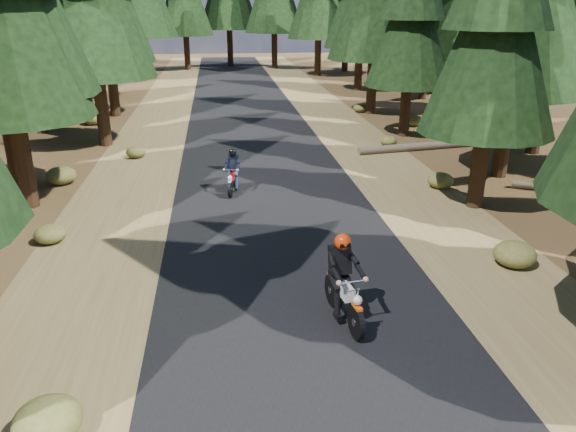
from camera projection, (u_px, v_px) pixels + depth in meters
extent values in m
plane|color=#432C18|center=(297.00, 288.00, 12.10)|extent=(120.00, 120.00, 0.00)
cube|color=black|center=(273.00, 209.00, 16.73)|extent=(6.00, 100.00, 0.01)
cube|color=brown|center=(115.00, 216.00, 16.19)|extent=(3.20, 100.00, 0.01)
cube|color=brown|center=(422.00, 202.00, 17.27)|extent=(3.20, 100.00, 0.01)
cylinder|color=black|center=(16.00, 118.00, 16.02)|extent=(0.51, 0.51, 5.34)
cylinder|color=black|center=(483.00, 133.00, 16.16)|extent=(0.48, 0.48, 4.52)
cone|color=black|center=(496.00, 29.00, 15.15)|extent=(3.84, 3.84, 5.65)
cylinder|color=black|center=(5.00, 95.00, 16.50)|extent=(0.56, 0.56, 6.43)
cylinder|color=black|center=(510.00, 93.00, 18.88)|extent=(0.53, 0.53, 5.84)
cylinder|color=black|center=(545.00, 72.00, 21.85)|extent=(0.56, 0.56, 6.43)
cylinder|color=black|center=(98.00, 78.00, 23.21)|extent=(0.53, 0.53, 5.72)
cylinder|color=black|center=(407.00, 86.00, 25.16)|extent=(0.48, 0.48, 4.51)
cone|color=black|center=(412.00, 20.00, 24.15)|extent=(3.83, 3.83, 5.64)
cylinder|color=black|center=(32.00, 63.00, 25.44)|extent=(0.55, 0.55, 6.37)
cylinder|color=black|center=(459.00, 57.00, 27.76)|extent=(0.56, 0.56, 6.47)
cylinder|color=black|center=(110.00, 62.00, 29.51)|extent=(0.53, 0.53, 5.64)
cylinder|color=black|center=(373.00, 59.00, 30.17)|extent=(0.53, 0.53, 5.83)
cylinder|color=black|center=(47.00, 61.00, 31.38)|extent=(0.52, 0.52, 5.45)
cylinder|color=black|center=(425.00, 62.00, 35.02)|extent=(0.48, 0.48, 4.61)
cone|color=black|center=(429.00, 13.00, 33.99)|extent=(3.92, 3.92, 5.77)
cylinder|color=black|center=(111.00, 62.00, 35.81)|extent=(0.48, 0.48, 4.42)
cone|color=black|center=(106.00, 16.00, 34.82)|extent=(3.76, 3.76, 5.52)
cylinder|color=black|center=(359.00, 48.00, 38.39)|extent=(0.53, 0.53, 5.76)
cylinder|color=black|center=(71.00, 53.00, 40.24)|extent=(0.49, 0.49, 4.75)
cone|color=black|center=(65.00, 9.00, 39.19)|extent=(4.04, 4.04, 5.93)
cylinder|color=black|center=(408.00, 44.00, 42.36)|extent=(0.53, 0.53, 5.66)
cylinder|color=black|center=(438.00, 48.00, 36.66)|extent=(0.54, 0.54, 6.00)
cylinder|color=black|center=(531.00, 63.00, 29.55)|extent=(0.52, 0.52, 5.60)
cylinder|color=black|center=(144.00, 37.00, 44.43)|extent=(0.56, 0.56, 6.40)
cylinder|color=black|center=(318.00, 38.00, 46.15)|extent=(0.54, 0.54, 6.00)
cylinder|color=black|center=(111.00, 33.00, 46.79)|extent=(0.57, 0.57, 6.80)
cylinder|color=black|center=(346.00, 34.00, 49.21)|extent=(0.56, 0.56, 6.40)
cylinder|color=black|center=(186.00, 35.00, 50.42)|extent=(0.54, 0.54, 6.00)
cylinder|color=black|center=(274.00, 32.00, 51.29)|extent=(0.56, 0.56, 6.40)
cylinder|color=black|center=(229.00, 29.00, 53.53)|extent=(0.57, 0.57, 6.80)
cylinder|color=black|center=(63.00, 44.00, 42.94)|extent=(0.52, 0.52, 5.60)
cylinder|color=black|center=(392.00, 39.00, 45.93)|extent=(0.54, 0.54, 6.00)
cylinder|color=#4C4233|center=(417.00, 147.00, 23.29)|extent=(5.17, 1.16, 0.32)
ellipsoid|color=#474C1E|center=(360.00, 108.00, 31.43)|extent=(0.80, 0.80, 0.48)
ellipsoid|color=#474C1E|center=(93.00, 119.00, 28.19)|extent=(0.96, 0.96, 0.58)
ellipsoid|color=#474C1E|center=(515.00, 254.00, 13.04)|extent=(0.98, 0.98, 0.59)
ellipsoid|color=#474C1E|center=(389.00, 141.00, 24.03)|extent=(0.73, 0.73, 0.44)
ellipsoid|color=#474C1E|center=(47.00, 420.00, 7.86)|extent=(0.95, 0.95, 0.57)
ellipsoid|color=#474C1E|center=(413.00, 121.00, 27.88)|extent=(0.92, 0.92, 0.55)
ellipsoid|color=#474C1E|center=(50.00, 234.00, 14.31)|extent=(0.78, 0.78, 0.47)
ellipsoid|color=#474C1E|center=(136.00, 152.00, 22.18)|extent=(0.78, 0.78, 0.47)
ellipsoid|color=#474C1E|center=(61.00, 175.00, 18.95)|extent=(1.00, 1.00, 0.60)
ellipsoid|color=#474C1E|center=(440.00, 180.00, 18.56)|extent=(0.86, 0.86, 0.51)
cube|color=black|center=(345.00, 265.00, 10.44)|extent=(0.42, 0.29, 0.56)
sphere|color=#B92D07|center=(346.00, 245.00, 10.30)|extent=(0.36, 0.36, 0.31)
cube|color=black|center=(232.00, 164.00, 17.86)|extent=(0.35, 0.25, 0.46)
sphere|color=black|center=(232.00, 153.00, 17.74)|extent=(0.30, 0.30, 0.26)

